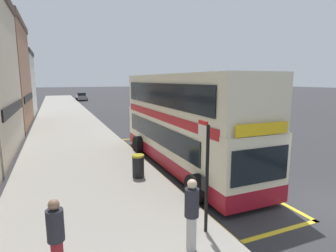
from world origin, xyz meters
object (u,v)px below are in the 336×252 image
at_px(pedestrian_waiting_near_sign, 56,236).
at_px(double_decker_bus, 183,124).
at_px(parked_car_grey_distant, 81,97).
at_px(litter_bin, 138,166).
at_px(bus_stop_sign, 206,169).
at_px(pedestrian_further_back, 192,212).

bearing_deg(pedestrian_waiting_near_sign, double_decker_bus, 46.31).
height_order(parked_car_grey_distant, litter_bin, parked_car_grey_distant).
distance_m(parked_car_grey_distant, pedestrian_waiting_near_sign, 51.86).
bearing_deg(bus_stop_sign, pedestrian_waiting_near_sign, -174.01).
bearing_deg(bus_stop_sign, double_decker_bus, 69.72).
bearing_deg(parked_car_grey_distant, pedestrian_further_back, -91.84).
xyz_separation_m(bus_stop_sign, parked_car_grey_distant, (1.57, 51.21, -1.05)).
height_order(bus_stop_sign, pedestrian_waiting_near_sign, bus_stop_sign).
distance_m(bus_stop_sign, parked_car_grey_distant, 51.24).
xyz_separation_m(pedestrian_waiting_near_sign, litter_bin, (3.19, 4.96, -0.45)).
distance_m(parked_car_grey_distant, litter_bin, 46.67).
height_order(bus_stop_sign, pedestrian_further_back, bus_stop_sign).
bearing_deg(pedestrian_further_back, bus_stop_sign, 40.49).
height_order(pedestrian_further_back, litter_bin, pedestrian_further_back).
relative_size(bus_stop_sign, parked_car_grey_distant, 0.71).
relative_size(parked_car_grey_distant, litter_bin, 4.41).
xyz_separation_m(bus_stop_sign, pedestrian_further_back, (-0.73, -0.62, -0.75)).
bearing_deg(pedestrian_further_back, parked_car_grey_distant, 87.46).
distance_m(double_decker_bus, pedestrian_further_back, 6.93).
height_order(double_decker_bus, parked_car_grey_distant, double_decker_bus).
xyz_separation_m(double_decker_bus, pedestrian_waiting_near_sign, (-5.75, -6.02, -0.99)).
bearing_deg(double_decker_bus, litter_bin, -157.61).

